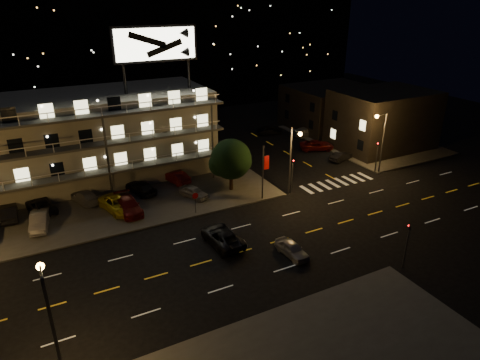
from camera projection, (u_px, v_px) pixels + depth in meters
name	position (u px, v px, depth m)	size (l,w,h in m)	color
ground	(261.00, 246.00, 39.48)	(140.00, 140.00, 0.00)	black
curb_nw	(71.00, 193.00, 49.81)	(44.00, 24.00, 0.15)	#3C3D3A
curb_ne	(361.00, 139.00, 68.40)	(16.00, 24.00, 0.15)	#3C3D3A
motel	(95.00, 136.00, 52.57)	(28.00, 13.80, 18.10)	gray
side_bldg_front	(382.00, 120.00, 63.47)	(14.06, 10.00, 8.50)	black
side_bldg_back	(331.00, 107.00, 73.53)	(14.06, 12.00, 7.00)	black
hill_backdrop	(71.00, 46.00, 88.31)	(120.00, 25.00, 24.00)	black
streetlight_nc	(292.00, 155.00, 47.55)	(0.44, 1.92, 8.00)	#2D2D30
streetlight_ne	(381.00, 136.00, 53.61)	(1.92, 0.44, 8.00)	#2D2D30
streetlight_s	(51.00, 320.00, 23.44)	(0.44, 1.92, 8.00)	#2D2D30
signal_nw	(292.00, 172.00, 49.17)	(0.20, 0.27, 4.60)	#2D2D30
signal_sw	(407.00, 242.00, 35.35)	(0.20, 0.27, 4.60)	#2D2D30
signal_ne	(377.00, 154.00, 54.67)	(0.27, 0.20, 4.60)	#2D2D30
banner_north	(264.00, 171.00, 47.10)	(0.83, 0.16, 6.40)	#2D2D30
stop_sign	(195.00, 200.00, 44.50)	(0.91, 0.11, 2.61)	#2D2D30
tree	(231.00, 160.00, 49.09)	(4.91, 4.72, 6.18)	black
lot_car_1	(39.00, 221.00, 41.99)	(1.57, 4.49, 1.48)	gray
lot_car_2	(118.00, 204.00, 45.35)	(2.45, 5.32, 1.48)	gold
lot_car_3	(128.00, 206.00, 45.04)	(2.10, 5.16, 1.50)	#530E0B
lot_car_4	(194.00, 192.00, 48.39)	(1.49, 3.72, 1.27)	gray
lot_car_5	(9.00, 212.00, 43.73)	(1.50, 4.29, 1.41)	black
lot_car_6	(41.00, 206.00, 45.15)	(2.27, 4.93, 1.37)	black
lot_car_7	(85.00, 197.00, 47.24)	(1.85, 4.55, 1.32)	gray
lot_car_8	(141.00, 187.00, 49.27)	(1.81, 4.51, 1.54)	black
lot_car_9	(175.00, 177.00, 52.25)	(1.54, 4.41, 1.45)	#530E0B
side_car_0	(341.00, 156.00, 59.45)	(1.33, 3.82, 1.26)	black
side_car_1	(317.00, 145.00, 63.61)	(2.32, 5.03, 1.40)	#530E0B
side_car_2	(307.00, 132.00, 69.67)	(2.01, 4.94, 1.43)	gray
side_car_3	(270.00, 130.00, 70.66)	(1.68, 4.18, 1.42)	black
road_car_east	(292.00, 249.00, 37.84)	(1.50, 3.72, 1.27)	gray
road_car_west	(222.00, 237.00, 39.56)	(2.48, 5.37, 1.49)	black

